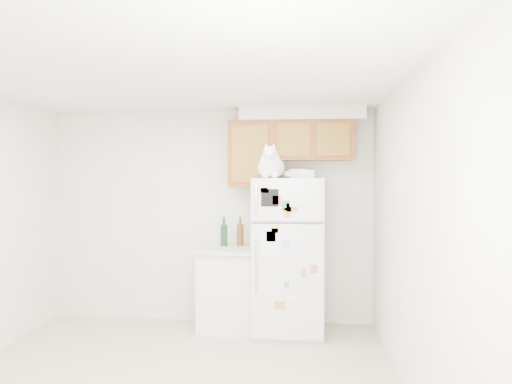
# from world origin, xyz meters

# --- Properties ---
(room_shell) EXTENTS (3.84, 4.04, 2.52)m
(room_shell) POSITION_xyz_m (0.12, 0.24, 1.67)
(room_shell) COLOR white
(room_shell) RESTS_ON ground_plane
(refrigerator) EXTENTS (0.76, 0.78, 1.70)m
(refrigerator) POSITION_xyz_m (0.93, 1.61, 0.85)
(refrigerator) COLOR silver
(refrigerator) RESTS_ON ground_plane
(base_counter) EXTENTS (0.64, 0.64, 0.92)m
(base_counter) POSITION_xyz_m (0.24, 1.68, 0.46)
(base_counter) COLOR white
(base_counter) RESTS_ON ground_plane
(cat) EXTENTS (0.36, 0.52, 0.37)m
(cat) POSITION_xyz_m (0.75, 1.45, 1.84)
(cat) COLOR white
(cat) RESTS_ON refrigerator
(storage_box_back) EXTENTS (0.20, 0.16, 0.10)m
(storage_box_back) POSITION_xyz_m (1.04, 1.63, 1.75)
(storage_box_back) COLOR white
(storage_box_back) RESTS_ON refrigerator
(storage_box_front) EXTENTS (0.16, 0.13, 0.09)m
(storage_box_front) POSITION_xyz_m (1.13, 1.56, 1.74)
(storage_box_front) COLOR white
(storage_box_front) RESTS_ON refrigerator
(bottle_green) EXTENTS (0.08, 0.08, 0.33)m
(bottle_green) POSITION_xyz_m (0.18, 1.82, 1.09)
(bottle_green) COLOR #19381E
(bottle_green) RESTS_ON base_counter
(bottle_amber) EXTENTS (0.08, 0.08, 0.33)m
(bottle_amber) POSITION_xyz_m (0.37, 1.87, 1.09)
(bottle_amber) COLOR #593814
(bottle_amber) RESTS_ON base_counter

